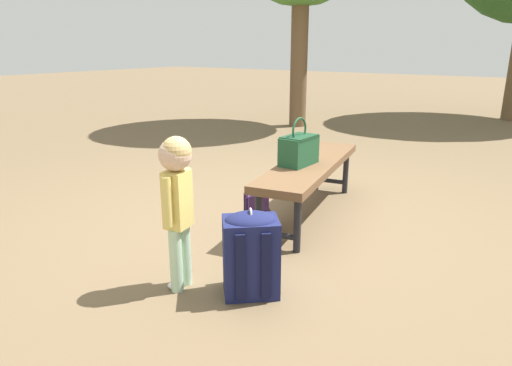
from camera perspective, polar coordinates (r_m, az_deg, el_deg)
The scene contains 6 objects.
ground_plane at distance 3.52m, azimuth 0.78°, elevation -5.36°, with size 40.00×40.00×0.00m, color brown.
park_bench at distance 3.63m, azimuth 6.76°, elevation 1.80°, with size 1.65×0.68×0.45m.
handbag at distance 3.50m, azimuth 5.42°, elevation 4.33°, with size 0.33×0.20×0.37m.
child_standing at distance 2.48m, azimuth -9.91°, elevation -0.88°, with size 0.24×0.18×0.88m.
backpack_large at distance 2.51m, azimuth -0.67°, elevation -8.61°, with size 0.36×0.37×0.51m.
backpack_small at distance 3.38m, azimuth 0.08°, elevation -3.21°, with size 0.25×0.25×0.34m.
Camera 1 is at (2.72, 1.78, 1.33)m, focal length 31.76 mm.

